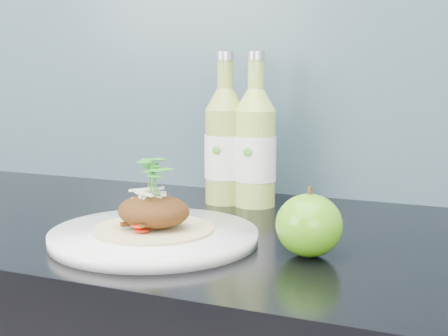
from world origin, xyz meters
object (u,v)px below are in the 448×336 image
Objects in this scene: dinner_plate at (154,236)px; green_apple at (309,225)px; cider_bottle_left at (225,146)px; cider_bottle_right at (255,148)px.

green_apple is at bearing 5.12° from dinner_plate.
dinner_plate is 0.29m from cider_bottle_left.
green_apple is 0.31m from cider_bottle_right.
green_apple is 0.38× the size of cider_bottle_left.
green_apple is (0.22, 0.02, 0.03)m from dinner_plate.
green_apple is 0.38× the size of cider_bottle_right.
cider_bottle_left is (-0.23, 0.26, 0.06)m from green_apple.
dinner_plate is at bearing -174.88° from green_apple.
cider_bottle_right is (0.05, 0.28, 0.09)m from dinner_plate.
cider_bottle_left is at bearing -161.40° from cider_bottle_right.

